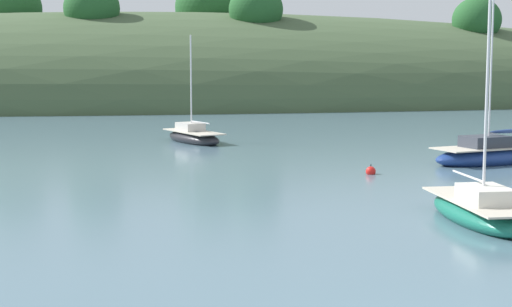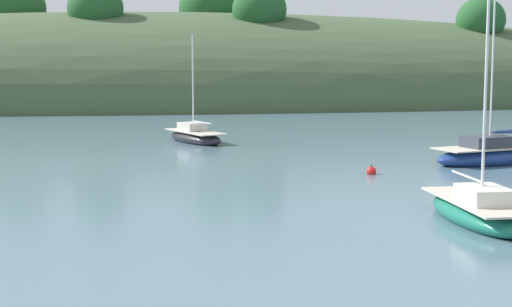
{
  "view_description": "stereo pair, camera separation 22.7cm",
  "coord_description": "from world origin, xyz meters",
  "px_view_note": "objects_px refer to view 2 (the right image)",
  "views": [
    {
      "loc": [
        -5.53,
        -11.84,
        5.18
      ],
      "look_at": [
        0.0,
        20.0,
        1.2
      ],
      "focal_mm": 55.91,
      "sensor_mm": 36.0,
      "label": 1
    },
    {
      "loc": [
        -5.3,
        -11.88,
        5.18
      ],
      "look_at": [
        0.0,
        20.0,
        1.2
      ],
      "focal_mm": 55.91,
      "sensor_mm": 36.0,
      "label": 2
    }
  ],
  "objects_px": {
    "sailboat_black_sloop": "(494,155)",
    "mooring_buoy_outer": "(371,171)",
    "sailboat_navy_dinghy": "(478,211)",
    "sailboat_grey_yawl": "(195,136)"
  },
  "relations": [
    {
      "from": "mooring_buoy_outer",
      "to": "sailboat_navy_dinghy",
      "type": "bearing_deg",
      "value": -89.02
    },
    {
      "from": "sailboat_black_sloop",
      "to": "mooring_buoy_outer",
      "type": "height_order",
      "value": "sailboat_black_sloop"
    },
    {
      "from": "sailboat_black_sloop",
      "to": "sailboat_navy_dinghy",
      "type": "xyz_separation_m",
      "value": [
        -6.78,
        -12.83,
        -0.04
      ]
    },
    {
      "from": "sailboat_black_sloop",
      "to": "sailboat_grey_yawl",
      "type": "bearing_deg",
      "value": 138.51
    },
    {
      "from": "sailboat_grey_yawl",
      "to": "sailboat_navy_dinghy",
      "type": "height_order",
      "value": "sailboat_navy_dinghy"
    },
    {
      "from": "mooring_buoy_outer",
      "to": "sailboat_black_sloop",
      "type": "bearing_deg",
      "value": 19.67
    },
    {
      "from": "sailboat_grey_yawl",
      "to": "mooring_buoy_outer",
      "type": "xyz_separation_m",
      "value": [
        6.47,
        -14.36,
        -0.22
      ]
    },
    {
      "from": "sailboat_grey_yawl",
      "to": "sailboat_navy_dinghy",
      "type": "distance_m",
      "value": 25.59
    },
    {
      "from": "sailboat_grey_yawl",
      "to": "sailboat_black_sloop",
      "type": "bearing_deg",
      "value": -41.49
    },
    {
      "from": "sailboat_navy_dinghy",
      "to": "mooring_buoy_outer",
      "type": "height_order",
      "value": "sailboat_navy_dinghy"
    }
  ]
}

